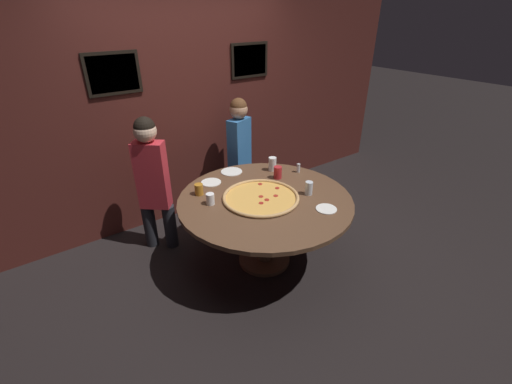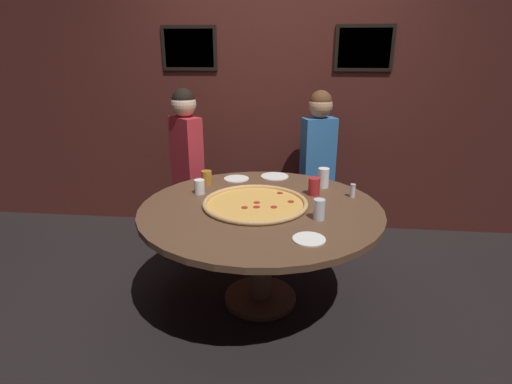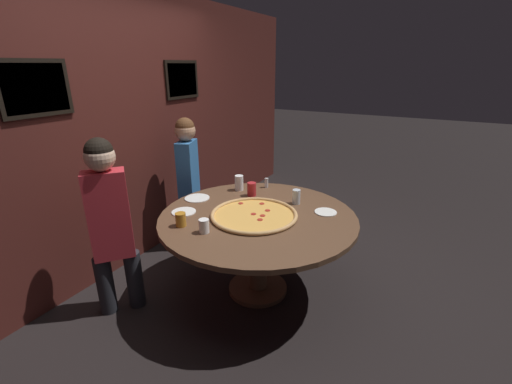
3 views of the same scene
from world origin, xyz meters
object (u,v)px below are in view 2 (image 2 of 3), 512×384
Objects in this scene: drink_cup_beside_pizza at (319,209)px; giant_pizza at (255,203)px; drink_cup_near_left at (207,178)px; condiment_shaker at (353,191)px; white_plate_left_side at (309,239)px; drink_cup_by_shaker at (323,178)px; drink_cup_centre_back at (314,186)px; white_plate_beside_cup at (236,179)px; white_plate_right_side at (275,176)px; diner_far_right at (187,159)px; dining_table at (261,223)px; diner_centre_back at (318,159)px; drink_cup_near_right at (200,187)px.

giant_pizza is at bearing 154.44° from drink_cup_beside_pizza.
drink_cup_near_left reaches higher than condiment_shaker.
giant_pizza is at bearing 125.43° from white_plate_left_side.
drink_cup_by_shaker is 0.80× the size of white_plate_left_side.
drink_cup_centre_back is 0.63× the size of white_plate_beside_cup.
white_plate_right_side and white_plate_left_side have the same top height.
drink_cup_near_left is (-0.90, -0.02, -0.02)m from drink_cup_by_shaker.
condiment_shaker reaches higher than white_plate_beside_cup.
white_plate_left_side is 0.13× the size of diner_far_right.
drink_cup_beside_pizza is 0.57× the size of white_plate_right_side.
condiment_shaker is (0.26, 0.43, -0.02)m from drink_cup_beside_pizza.
drink_cup_by_shaker reaches higher than dining_table.
diner_far_right is at bearing 127.93° from white_plate_left_side.
drink_cup_beside_pizza is 0.31m from white_plate_left_side.
drink_cup_near_left is at bearing 136.13° from giant_pizza.
drink_cup_centre_back is at bearing 86.16° from white_plate_left_side.
drink_cup_by_shaker is at bearing 82.23° from white_plate_left_side.
drink_cup_near_left is 0.47× the size of white_plate_right_side.
drink_cup_beside_pizza reaches higher than white_plate_right_side.
white_plate_left_side is 0.13× the size of diner_centre_back.
dining_table is 15.14× the size of drink_cup_near_left.
drink_cup_by_shaker is at bearing 15.06° from drink_cup_near_right.
drink_cup_near_right reaches higher than white_plate_right_side.
white_plate_right_side is 0.83m from diner_far_right.
diner_far_right reaches higher than drink_cup_near_right.
dining_table is 8.81× the size of white_plate_left_side.
drink_cup_near_right is 0.22m from drink_cup_near_left.
white_plate_right_side is at bearing 85.32° from dining_table.
drink_cup_near_right is 0.70m from white_plate_right_side.
diner_far_right is (-1.10, 0.61, 0.01)m from drink_cup_centre_back.
dining_table is at bearing -42.48° from drink_cup_near_left.
giant_pizza is 0.71m from condiment_shaker.
dining_table is 0.49m from drink_cup_centre_back.
drink_cup_near_left is 1.09m from diner_centre_back.
white_plate_right_side is at bearing 143.62° from condiment_shaker.
white_plate_right_side is 1.18m from white_plate_left_side.
white_plate_right_side is at bearing 17.39° from white_plate_beside_cup.
white_plate_right_side is at bearing 110.75° from drink_cup_beside_pizza.
white_plate_left_side is at bearing 168.20° from diner_far_right.
drink_cup_near_left is at bearing -154.61° from white_plate_right_side.
drink_cup_by_shaker is 0.90m from drink_cup_near_left.
drink_cup_beside_pizza is 1.25m from diner_centre_back.
diner_centre_back is at bearing 68.38° from dining_table.
condiment_shaker is at bearing -20.50° from white_plate_beside_cup.
white_plate_beside_cup is at bearing 14.48° from diner_centre_back.
drink_cup_by_shaker is 0.62m from diner_centre_back.
diner_centre_back reaches higher than giant_pizza.
drink_cup_near_left is (-0.46, 0.42, 0.18)m from dining_table.
drink_cup_near_right is at bearing -164.94° from drink_cup_by_shaker.
white_plate_beside_cup is at bearing 153.00° from drink_cup_centre_back.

